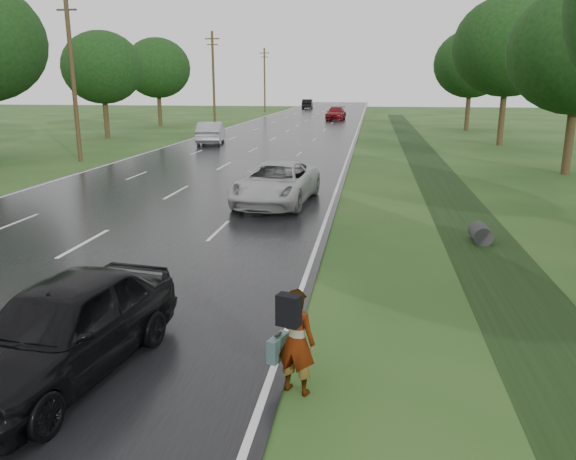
# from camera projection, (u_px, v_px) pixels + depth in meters

# --- Properties ---
(road) EXTENTS (14.00, 180.00, 0.04)m
(road) POSITION_uv_depth(u_px,v_px,m) (282.00, 134.00, 51.79)
(road) COLOR black
(road) RESTS_ON ground
(edge_stripe_east) EXTENTS (0.12, 180.00, 0.01)m
(edge_stripe_east) POSITION_uv_depth(u_px,v_px,m) (356.00, 135.00, 50.82)
(edge_stripe_east) COLOR silver
(edge_stripe_east) RESTS_ON road
(edge_stripe_west) EXTENTS (0.12, 180.00, 0.01)m
(edge_stripe_west) POSITION_uv_depth(u_px,v_px,m) (211.00, 133.00, 52.74)
(edge_stripe_west) COLOR silver
(edge_stripe_west) RESTS_ON road
(center_line) EXTENTS (0.12, 180.00, 0.01)m
(center_line) POSITION_uv_depth(u_px,v_px,m) (282.00, 134.00, 51.78)
(center_line) COLOR silver
(center_line) RESTS_ON road
(drainage_ditch) EXTENTS (2.20, 120.00, 0.56)m
(drainage_ditch) POSITION_uv_depth(u_px,v_px,m) (445.00, 188.00, 24.99)
(drainage_ditch) COLOR black
(drainage_ditch) RESTS_ON ground
(utility_pole_mid) EXTENTS (1.60, 0.26, 10.00)m
(utility_pole_mid) POSITION_uv_depth(u_px,v_px,m) (72.00, 72.00, 32.64)
(utility_pole_mid) COLOR #372B16
(utility_pole_mid) RESTS_ON ground
(utility_pole_far) EXTENTS (1.60, 0.26, 10.00)m
(utility_pole_far) POSITION_uv_depth(u_px,v_px,m) (213.00, 77.00, 61.35)
(utility_pole_far) COLOR #372B16
(utility_pole_far) RESTS_ON ground
(utility_pole_distant) EXTENTS (1.60, 0.26, 10.00)m
(utility_pole_distant) POSITION_uv_depth(u_px,v_px,m) (265.00, 79.00, 90.05)
(utility_pole_distant) COLOR #372B16
(utility_pole_distant) RESTS_ON ground
(tree_east_d) EXTENTS (8.00, 8.00, 10.76)m
(tree_east_d) POSITION_uv_depth(u_px,v_px,m) (509.00, 46.00, 40.75)
(tree_east_d) COLOR #372B16
(tree_east_d) RESTS_ON ground
(tree_east_f) EXTENTS (7.20, 7.20, 9.62)m
(tree_east_f) POSITION_uv_depth(u_px,v_px,m) (471.00, 64.00, 54.39)
(tree_east_f) COLOR #372B16
(tree_east_f) RESTS_ON ground
(tree_west_d) EXTENTS (6.60, 6.60, 8.80)m
(tree_west_d) POSITION_uv_depth(u_px,v_px,m) (102.00, 68.00, 46.59)
(tree_west_d) COLOR #372B16
(tree_west_d) RESTS_ON ground
(tree_west_f) EXTENTS (7.00, 7.00, 9.29)m
(tree_west_f) POSITION_uv_depth(u_px,v_px,m) (157.00, 68.00, 59.99)
(tree_west_f) COLOR #372B16
(tree_west_f) RESTS_ON ground
(pedestrian) EXTENTS (0.81, 0.83, 1.67)m
(pedestrian) POSITION_uv_depth(u_px,v_px,m) (295.00, 340.00, 8.36)
(pedestrian) COLOR #A5998C
(pedestrian) RESTS_ON ground
(white_pickup) EXTENTS (3.07, 5.82, 1.56)m
(white_pickup) POSITION_uv_depth(u_px,v_px,m) (276.00, 183.00, 21.71)
(white_pickup) COLOR silver
(white_pickup) RESTS_ON road
(dark_sedan) EXTENTS (2.54, 4.91, 1.60)m
(dark_sedan) POSITION_uv_depth(u_px,v_px,m) (63.00, 328.00, 8.83)
(dark_sedan) COLOR black
(dark_sedan) RESTS_ON road
(silver_sedan) EXTENTS (2.59, 5.30, 1.67)m
(silver_sedan) POSITION_uv_depth(u_px,v_px,m) (211.00, 133.00, 43.15)
(silver_sedan) COLOR #92959A
(silver_sedan) RESTS_ON road
(far_car_red) EXTENTS (2.47, 5.67, 1.62)m
(far_car_red) POSITION_uv_depth(u_px,v_px,m) (336.00, 113.00, 71.29)
(far_car_red) COLOR maroon
(far_car_red) RESTS_ON road
(far_car_dark) EXTENTS (2.04, 5.23, 1.70)m
(far_car_dark) POSITION_uv_depth(u_px,v_px,m) (308.00, 104.00, 102.71)
(far_car_dark) COLOR black
(far_car_dark) RESTS_ON road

